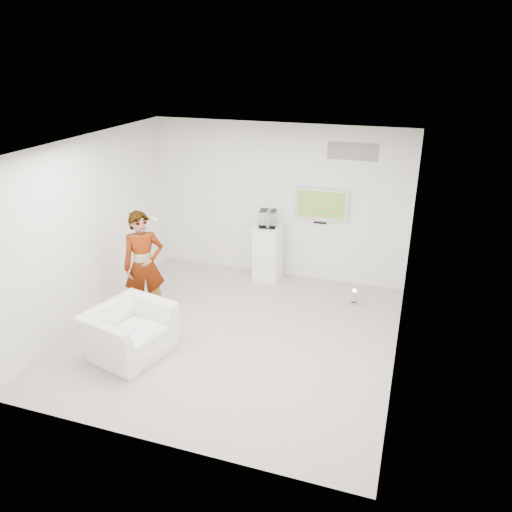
% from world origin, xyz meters
% --- Properties ---
extents(room, '(5.01, 5.01, 3.00)m').
position_xyz_m(room, '(0.00, 0.00, 1.50)').
color(room, '#B1AAA2').
rests_on(room, ground).
extents(tv, '(1.00, 0.08, 0.60)m').
position_xyz_m(tv, '(0.85, 2.45, 1.55)').
color(tv, silver).
rests_on(tv, room).
extents(logo_decal, '(0.90, 0.02, 0.30)m').
position_xyz_m(logo_decal, '(1.35, 2.49, 2.55)').
color(logo_decal, gray).
rests_on(logo_decal, room).
extents(person, '(0.81, 0.76, 1.85)m').
position_xyz_m(person, '(-1.62, 0.14, 0.93)').
color(person, white).
rests_on(person, room).
extents(armchair, '(1.25, 1.35, 0.74)m').
position_xyz_m(armchair, '(-1.27, -0.97, 0.37)').
color(armchair, white).
rests_on(armchair, room).
extents(pedestal, '(0.55, 0.55, 1.10)m').
position_xyz_m(pedestal, '(-0.10, 2.18, 0.55)').
color(pedestal, white).
rests_on(pedestal, room).
extents(floor_uplight, '(0.21, 0.21, 0.29)m').
position_xyz_m(floor_uplight, '(1.68, 1.64, 0.14)').
color(floor_uplight, silver).
rests_on(floor_uplight, room).
extents(vitrine, '(0.36, 0.36, 0.31)m').
position_xyz_m(vitrine, '(-0.10, 2.18, 1.26)').
color(vitrine, white).
rests_on(vitrine, pedestal).
extents(console, '(0.09, 0.16, 0.22)m').
position_xyz_m(console, '(-0.10, 2.18, 1.21)').
color(console, white).
rests_on(console, pedestal).
extents(wii_remote, '(0.15, 0.12, 0.04)m').
position_xyz_m(wii_remote, '(-1.51, 0.41, 1.67)').
color(wii_remote, white).
rests_on(wii_remote, person).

